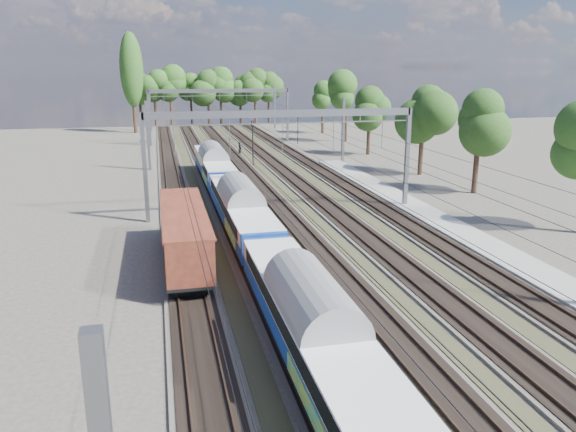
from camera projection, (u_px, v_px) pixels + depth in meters
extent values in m
plane|color=#47423A|center=(456.00, 411.00, 20.99)|extent=(220.00, 220.00, 0.00)
cube|color=#47423A|center=(173.00, 184.00, 61.38)|extent=(3.00, 130.00, 0.15)
cube|color=black|center=(173.00, 183.00, 61.35)|extent=(2.50, 130.00, 0.06)
cube|color=#473326|center=(166.00, 183.00, 61.17)|extent=(0.08, 130.00, 0.14)
cube|color=#473326|center=(180.00, 182.00, 61.49)|extent=(0.08, 130.00, 0.14)
cube|color=#47423A|center=(214.00, 182.00, 62.36)|extent=(3.00, 130.00, 0.15)
cube|color=black|center=(214.00, 181.00, 62.33)|extent=(2.50, 130.00, 0.06)
cube|color=#473326|center=(208.00, 181.00, 62.15)|extent=(0.08, 130.00, 0.14)
cube|color=#473326|center=(221.00, 180.00, 62.47)|extent=(0.08, 130.00, 0.14)
cube|color=#47423A|center=(254.00, 180.00, 63.34)|extent=(3.00, 130.00, 0.15)
cube|color=black|center=(254.00, 180.00, 63.32)|extent=(2.50, 130.00, 0.06)
cube|color=#473326|center=(248.00, 179.00, 63.13)|extent=(0.08, 130.00, 0.14)
cube|color=#473326|center=(260.00, 178.00, 63.45)|extent=(0.08, 130.00, 0.14)
cube|color=#47423A|center=(293.00, 179.00, 64.32)|extent=(3.00, 130.00, 0.15)
cube|color=black|center=(293.00, 178.00, 64.30)|extent=(2.50, 130.00, 0.06)
cube|color=#473326|center=(287.00, 177.00, 64.11)|extent=(0.08, 130.00, 0.14)
cube|color=#473326|center=(299.00, 177.00, 64.43)|extent=(0.08, 130.00, 0.14)
cube|color=#47423A|center=(330.00, 177.00, 65.30)|extent=(3.00, 130.00, 0.15)
cube|color=black|center=(330.00, 176.00, 65.28)|extent=(2.50, 130.00, 0.06)
cube|color=#473326|center=(324.00, 176.00, 65.09)|extent=(0.08, 130.00, 0.14)
cube|color=#473326|center=(336.00, 175.00, 65.41)|extent=(0.08, 130.00, 0.14)
cube|color=#383524|center=(194.00, 184.00, 61.88)|extent=(1.10, 130.00, 0.05)
cube|color=#383524|center=(234.00, 182.00, 62.86)|extent=(1.10, 130.00, 0.05)
cube|color=#383524|center=(274.00, 180.00, 63.84)|extent=(1.10, 130.00, 0.05)
cube|color=#383524|center=(312.00, 178.00, 64.82)|extent=(1.10, 130.00, 0.05)
cube|color=gray|center=(466.00, 235.00, 42.40)|extent=(3.00, 70.00, 0.30)
cube|color=slate|center=(145.00, 168.00, 45.57)|extent=(0.35, 0.35, 9.00)
cube|color=slate|center=(407.00, 158.00, 50.59)|extent=(0.35, 0.35, 9.00)
cube|color=slate|center=(283.00, 114.00, 47.00)|extent=(23.00, 0.35, 0.60)
cube|color=slate|center=(149.00, 118.00, 90.77)|extent=(0.35, 0.35, 9.00)
cube|color=slate|center=(288.00, 115.00, 95.78)|extent=(0.35, 0.35, 9.00)
cube|color=slate|center=(219.00, 91.00, 92.19)|extent=(23.00, 0.35, 0.60)
cube|color=slate|center=(148.00, 136.00, 69.18)|extent=(0.35, 0.35, 8.50)
cube|color=slate|center=(150.00, 110.00, 111.54)|extent=(0.35, 0.35, 8.50)
cube|color=slate|center=(343.00, 131.00, 74.69)|extent=(0.35, 0.35, 8.50)
cube|color=slate|center=(275.00, 108.00, 117.06)|extent=(0.35, 0.35, 8.50)
cylinder|color=black|center=(170.00, 134.00, 59.98)|extent=(0.03, 130.00, 0.03)
cylinder|color=black|center=(170.00, 124.00, 59.70)|extent=(0.03, 130.00, 0.03)
cylinder|color=black|center=(212.00, 133.00, 60.96)|extent=(0.03, 130.00, 0.03)
cylinder|color=black|center=(212.00, 123.00, 60.68)|extent=(0.03, 130.00, 0.03)
cylinder|color=black|center=(253.00, 132.00, 61.94)|extent=(0.03, 130.00, 0.03)
cylinder|color=black|center=(253.00, 122.00, 61.66)|extent=(0.03, 130.00, 0.03)
cylinder|color=black|center=(293.00, 131.00, 62.93)|extent=(0.03, 130.00, 0.03)
cylinder|color=black|center=(293.00, 121.00, 62.64)|extent=(0.03, 130.00, 0.03)
cylinder|color=black|center=(331.00, 130.00, 63.91)|extent=(0.03, 130.00, 0.03)
cylinder|color=black|center=(331.00, 121.00, 63.62)|extent=(0.03, 130.00, 0.03)
cylinder|color=black|center=(141.00, 111.00, 123.21)|extent=(0.56, 0.56, 6.31)
sphere|color=#173714|center=(139.00, 87.00, 121.91)|extent=(5.17, 5.17, 5.17)
cylinder|color=black|center=(159.00, 110.00, 124.71)|extent=(0.56, 0.56, 6.39)
sphere|color=#173714|center=(157.00, 87.00, 123.39)|extent=(4.75, 4.75, 4.75)
cylinder|color=black|center=(172.00, 109.00, 123.21)|extent=(0.56, 0.56, 7.23)
sphere|color=#173714|center=(171.00, 82.00, 121.73)|extent=(4.33, 4.33, 4.33)
cylinder|color=black|center=(191.00, 110.00, 125.29)|extent=(0.56, 0.56, 6.37)
sphere|color=#173714|center=(190.00, 87.00, 123.98)|extent=(4.09, 4.09, 4.09)
cylinder|color=black|center=(206.00, 107.00, 127.11)|extent=(0.56, 0.56, 7.39)
sphere|color=#173714|center=(205.00, 80.00, 125.59)|extent=(4.40, 4.40, 4.40)
cylinder|color=black|center=(225.00, 111.00, 126.36)|extent=(0.56, 0.56, 5.63)
sphere|color=#173714|center=(225.00, 91.00, 125.20)|extent=(3.92, 3.92, 3.92)
cylinder|color=black|center=(233.00, 110.00, 128.61)|extent=(0.56, 0.56, 5.97)
sphere|color=#173714|center=(233.00, 88.00, 127.38)|extent=(3.91, 3.91, 3.91)
cylinder|color=black|center=(252.00, 108.00, 126.49)|extent=(0.56, 0.56, 7.14)
sphere|color=#173714|center=(252.00, 82.00, 125.02)|extent=(5.31, 5.31, 5.31)
cylinder|color=black|center=(272.00, 107.00, 128.14)|extent=(0.56, 0.56, 7.07)
sphere|color=#173714|center=(271.00, 82.00, 126.69)|extent=(5.20, 5.20, 5.20)
cylinder|color=black|center=(481.00, 160.00, 56.68)|extent=(0.56, 0.56, 6.79)
sphere|color=#173714|center=(485.00, 105.00, 55.29)|extent=(4.60, 4.60, 4.60)
cylinder|color=black|center=(415.00, 147.00, 68.40)|extent=(0.56, 0.56, 6.00)
sphere|color=#173714|center=(418.00, 107.00, 67.17)|extent=(3.64, 3.64, 3.64)
cylinder|color=black|center=(377.00, 133.00, 82.84)|extent=(0.56, 0.56, 6.09)
sphere|color=#173714|center=(378.00, 99.00, 81.58)|extent=(4.79, 4.79, 4.79)
cylinder|color=black|center=(348.00, 126.00, 93.18)|extent=(0.56, 0.56, 5.86)
sphere|color=#173714|center=(348.00, 98.00, 91.98)|extent=(3.36, 3.36, 3.36)
cylinder|color=black|center=(316.00, 118.00, 109.00)|extent=(0.56, 0.56, 5.84)
sphere|color=#173714|center=(317.00, 93.00, 107.80)|extent=(4.87, 4.87, 4.87)
cylinder|color=black|center=(133.00, 91.00, 108.04)|extent=(0.70, 0.70, 16.00)
ellipsoid|color=#20531B|center=(131.00, 70.00, 107.01)|extent=(4.40, 4.40, 14.08)
cube|color=black|center=(278.00, 296.00, 30.21)|extent=(1.98, 2.97, 0.79)
cube|color=navy|center=(312.00, 327.00, 23.30)|extent=(2.77, 19.80, 1.88)
cube|color=silver|center=(312.00, 316.00, 23.18)|extent=(2.85, 19.01, 0.94)
cube|color=black|center=(345.00, 312.00, 23.49)|extent=(0.04, 16.83, 0.69)
cube|color=yellow|center=(346.00, 395.00, 19.33)|extent=(2.87, 5.54, 0.69)
cylinder|color=gray|center=(313.00, 306.00, 23.06)|extent=(2.81, 19.80, 2.81)
cube|color=black|center=(257.00, 257.00, 36.37)|extent=(1.98, 2.97, 0.79)
cube|color=black|center=(230.00, 207.00, 49.42)|extent=(1.98, 2.97, 0.79)
cube|color=navy|center=(241.00, 209.00, 42.51)|extent=(2.77, 19.80, 1.88)
cube|color=silver|center=(241.00, 203.00, 42.38)|extent=(2.85, 19.01, 0.94)
cube|color=black|center=(259.00, 202.00, 42.70)|extent=(0.04, 16.83, 0.69)
cube|color=yellow|center=(250.00, 232.00, 38.54)|extent=(2.87, 5.54, 0.69)
cylinder|color=gray|center=(240.00, 197.00, 42.27)|extent=(2.81, 19.80, 2.81)
cube|color=black|center=(221.00, 191.00, 55.58)|extent=(1.98, 2.97, 0.79)
cube|color=black|center=(208.00, 168.00, 68.63)|extent=(1.98, 2.97, 0.79)
cube|color=navy|center=(214.00, 165.00, 61.72)|extent=(2.77, 19.80, 1.88)
cube|color=silver|center=(214.00, 161.00, 61.59)|extent=(2.85, 19.01, 0.94)
cube|color=black|center=(227.00, 160.00, 61.90)|extent=(0.04, 16.83, 0.69)
cube|color=yellow|center=(218.00, 177.00, 57.75)|extent=(2.87, 5.54, 0.69)
cylinder|color=gray|center=(213.00, 157.00, 61.48)|extent=(2.81, 19.80, 2.81)
cube|color=black|center=(190.00, 284.00, 32.06)|extent=(1.94, 2.53, 0.68)
cube|color=black|center=(182.00, 236.00, 41.03)|extent=(1.94, 2.53, 0.68)
cube|color=black|center=(185.00, 251.00, 36.44)|extent=(2.63, 13.61, 0.19)
cube|color=#541A16|center=(184.00, 231.00, 36.09)|extent=(2.63, 13.61, 2.53)
cube|color=#541A16|center=(183.00, 211.00, 35.75)|extent=(2.82, 13.61, 0.12)
imported|color=black|center=(240.00, 148.00, 81.96)|extent=(0.68, 0.81, 1.91)
cylinder|color=black|center=(253.00, 146.00, 72.45)|extent=(0.14, 0.14, 5.10)
cube|color=black|center=(252.00, 124.00, 71.70)|extent=(0.40, 0.30, 0.71)
sphere|color=red|center=(253.00, 122.00, 71.52)|extent=(0.16, 0.16, 0.16)
sphere|color=#0C9919|center=(253.00, 125.00, 71.61)|extent=(0.16, 0.16, 0.16)
cylinder|color=black|center=(298.00, 130.00, 93.22)|extent=(0.13, 0.13, 4.66)
cube|color=black|center=(298.00, 114.00, 92.54)|extent=(0.36, 0.27, 0.65)
sphere|color=red|center=(298.00, 113.00, 92.37)|extent=(0.15, 0.15, 0.15)
sphere|color=#0C9919|center=(298.00, 115.00, 92.46)|extent=(0.15, 0.15, 0.15)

